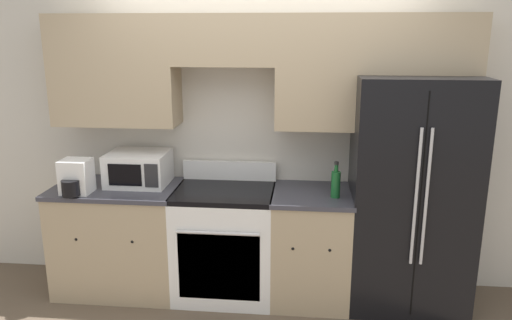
{
  "coord_description": "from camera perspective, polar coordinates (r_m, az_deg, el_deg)",
  "views": [
    {
      "loc": [
        0.37,
        -3.38,
        2.12
      ],
      "look_at": [
        0.0,
        0.31,
        1.14
      ],
      "focal_mm": 35.0,
      "sensor_mm": 36.0,
      "label": 1
    }
  ],
  "objects": [
    {
      "name": "lower_cabinets_left",
      "position": [
        4.32,
        -15.31,
        -8.57
      ],
      "size": [
        1.01,
        0.64,
        0.89
      ],
      "color": "tan",
      "rests_on": "ground_plane"
    },
    {
      "name": "bottle",
      "position": [
        3.78,
        9.09,
        -2.65
      ],
      "size": [
        0.07,
        0.07,
        0.28
      ],
      "color": "#195928",
      "rests_on": "lower_cabinets_right"
    },
    {
      "name": "oven_range",
      "position": [
        4.1,
        -3.55,
        -9.3
      ],
      "size": [
        0.78,
        0.65,
        1.05
      ],
      "color": "white",
      "rests_on": "ground_plane"
    },
    {
      "name": "wall_back",
      "position": [
        4.03,
        0.6,
        6.0
      ],
      "size": [
        8.0,
        0.39,
        2.6
      ],
      "color": "beige",
      "rests_on": "ground_plane"
    },
    {
      "name": "refrigerator",
      "position": [
        4.02,
        17.13,
        -3.63
      ],
      "size": [
        0.89,
        0.75,
        1.8
      ],
      "color": "black",
      "rests_on": "ground_plane"
    },
    {
      "name": "microwave",
      "position": [
        4.16,
        -13.26,
        -0.92
      ],
      "size": [
        0.48,
        0.4,
        0.27
      ],
      "color": "white",
      "rests_on": "lower_cabinets_left"
    },
    {
      "name": "lower_cabinets_right",
      "position": [
        4.05,
        6.26,
        -9.71
      ],
      "size": [
        0.62,
        0.64,
        0.89
      ],
      "color": "tan",
      "rests_on": "ground_plane"
    },
    {
      "name": "ground_plane",
      "position": [
        4.01,
        -0.46,
        -17.19
      ],
      "size": [
        12.0,
        12.0,
        0.0
      ],
      "primitive_type": "plane",
      "color": "brown"
    },
    {
      "name": "paper_towel_holder",
      "position": [
        4.05,
        -19.92,
        -1.97
      ],
      "size": [
        0.22,
        0.27,
        0.26
      ],
      "color": "white",
      "rests_on": "lower_cabinets_left"
    }
  ]
}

